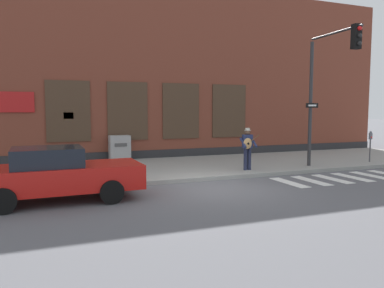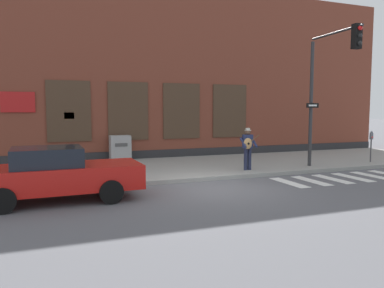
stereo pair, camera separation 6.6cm
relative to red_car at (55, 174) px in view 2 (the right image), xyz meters
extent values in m
plane|color=#56565B|center=(4.87, -0.02, -0.77)|extent=(160.00, 160.00, 0.00)
cube|color=gray|center=(4.87, 4.15, -0.70)|extent=(28.00, 5.93, 0.15)
cube|color=brown|center=(4.87, 9.12, 3.66)|extent=(28.00, 4.00, 8.87)
cube|color=#28282B|center=(4.87, 7.10, -0.50)|extent=(28.00, 0.04, 0.55)
cube|color=#473323|center=(0.76, 7.09, 1.73)|extent=(1.96, 0.06, 2.81)
cube|color=black|center=(0.76, 7.08, 1.73)|extent=(1.84, 0.03, 2.69)
cube|color=#473323|center=(3.50, 7.09, 1.73)|extent=(1.96, 0.06, 2.81)
cube|color=black|center=(3.50, 7.08, 1.73)|extent=(1.84, 0.03, 2.69)
cube|color=#473323|center=(6.24, 7.09, 1.73)|extent=(1.96, 0.06, 2.81)
cube|color=black|center=(6.24, 7.08, 1.73)|extent=(1.84, 0.03, 2.69)
cube|color=#473323|center=(8.99, 7.09, 1.73)|extent=(1.96, 0.06, 2.81)
cube|color=black|center=(8.99, 7.08, 1.73)|extent=(1.84, 0.03, 2.69)
cube|color=red|center=(-1.37, 7.08, 2.13)|extent=(1.40, 0.04, 0.90)
cube|color=yellow|center=(0.76, 7.07, 1.53)|extent=(0.44, 0.02, 0.30)
cube|color=silver|center=(7.72, -0.12, -0.76)|extent=(0.42, 1.90, 0.01)
cube|color=silver|center=(8.67, -0.12, -0.76)|extent=(0.42, 1.90, 0.01)
cube|color=silver|center=(9.63, -0.12, -0.76)|extent=(0.42, 1.90, 0.01)
cube|color=silver|center=(10.59, -0.12, -0.76)|extent=(0.42, 1.90, 0.01)
cube|color=silver|center=(11.54, -0.12, -0.76)|extent=(0.42, 1.90, 0.01)
cube|color=red|center=(0.05, 0.00, -0.10)|extent=(4.64, 1.95, 0.68)
cube|color=black|center=(-0.20, 0.00, 0.50)|extent=(1.88, 1.63, 0.52)
cube|color=silver|center=(2.30, 0.63, -0.03)|extent=(0.07, 0.24, 0.12)
cube|color=silver|center=(2.33, -0.51, -0.03)|extent=(0.07, 0.24, 0.12)
cylinder|color=black|center=(1.37, 0.91, -0.44)|extent=(0.67, 0.26, 0.66)
cylinder|color=black|center=(1.41, -0.84, -0.44)|extent=(0.67, 0.26, 0.66)
cylinder|color=black|center=(-1.30, 0.84, -0.44)|extent=(0.67, 0.26, 0.66)
cylinder|color=black|center=(-1.26, -0.91, -0.44)|extent=(0.67, 0.26, 0.66)
cylinder|color=#1E233D|center=(7.38, 2.09, -0.18)|extent=(0.15, 0.15, 0.88)
cylinder|color=#1E233D|center=(7.20, 2.08, -0.18)|extent=(0.15, 0.15, 0.88)
cube|color=navy|center=(7.29, 2.10, 0.53)|extent=(0.39, 0.24, 0.55)
sphere|color=brown|center=(7.29, 2.10, 0.92)|extent=(0.22, 0.22, 0.22)
cylinder|color=beige|center=(7.29, 2.10, 0.98)|extent=(0.28, 0.28, 0.02)
cylinder|color=beige|center=(7.29, 2.10, 1.03)|extent=(0.18, 0.18, 0.09)
cylinder|color=navy|center=(7.52, 1.99, 0.49)|extent=(0.12, 0.51, 0.39)
cylinder|color=navy|center=(7.05, 2.01, 0.49)|extent=(0.12, 0.51, 0.39)
ellipsoid|color=tan|center=(7.20, 1.92, 0.46)|extent=(0.37, 0.14, 0.44)
cylinder|color=black|center=(7.20, 1.86, 0.46)|extent=(0.09, 0.01, 0.09)
cylinder|color=brown|center=(7.46, 1.89, 0.64)|extent=(0.47, 0.06, 0.34)
cylinder|color=#2D2D30|center=(10.39, 2.17, 2.02)|extent=(0.15, 0.15, 5.28)
cylinder|color=#2D2D30|center=(10.31, 0.75, 4.76)|extent=(0.24, 2.85, 0.09)
cube|color=black|center=(10.25, -0.39, 4.41)|extent=(0.31, 0.26, 0.88)
sphere|color=red|center=(10.24, -0.55, 4.67)|extent=(0.17, 0.17, 0.17)
sphere|color=black|center=(10.24, -0.55, 4.41)|extent=(0.17, 0.17, 0.17)
sphere|color=black|center=(10.24, -0.55, 4.14)|extent=(0.17, 0.17, 0.17)
cube|color=black|center=(10.38, 2.06, 1.98)|extent=(0.60, 0.06, 0.20)
cube|color=white|center=(10.38, 2.04, 1.98)|extent=(0.40, 0.03, 0.07)
cylinder|color=#47474C|center=(13.77, 2.08, -0.10)|extent=(0.06, 0.06, 1.05)
cube|color=slate|center=(13.77, 2.08, 0.58)|extent=(0.13, 0.10, 0.30)
sphere|color=slate|center=(13.77, 2.08, 0.76)|extent=(0.11, 0.11, 0.11)
cube|color=red|center=(13.77, 2.03, 0.53)|extent=(0.09, 0.01, 0.07)
cube|color=#9E9E9E|center=(3.00, 6.67, -0.02)|extent=(0.96, 0.62, 1.20)
cube|color=#4C4C4C|center=(3.00, 6.35, 0.16)|extent=(0.58, 0.02, 0.16)
camera|label=1|loc=(-0.18, -11.00, 1.80)|focal=35.00mm
camera|label=2|loc=(-0.12, -11.02, 1.80)|focal=35.00mm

